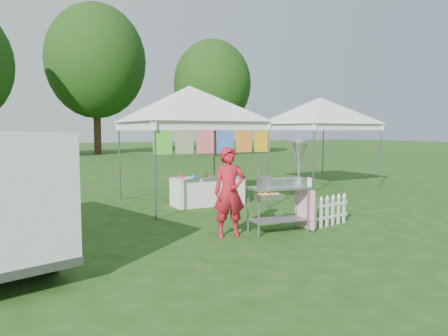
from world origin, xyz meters
TOP-DOWN VIEW (x-y plane):
  - ground at (0.00, 0.00)m, footprint 120.00×120.00m
  - canopy_main at (0.00, 3.49)m, footprint 4.24×4.24m
  - canopy_right at (5.50, 5.00)m, footprint 4.24×4.24m
  - tree_mid at (3.00, 28.00)m, footprint 7.60×7.60m
  - tree_right at (10.00, 22.00)m, footprint 5.60×5.60m
  - donut_cart at (0.40, -0.07)m, footprint 1.31×0.81m
  - vendor at (-0.74, 0.09)m, footprint 0.66×0.51m
  - picket_fence at (1.42, -0.12)m, footprint 1.07×0.21m
  - display_table at (0.38, 3.25)m, footprint 1.80×0.70m

SIDE VIEW (x-z plane):
  - ground at x=0.00m, z-range 0.00..0.00m
  - picket_fence at x=1.42m, z-range 0.01..0.57m
  - display_table at x=0.38m, z-range 0.00..0.71m
  - vendor at x=-0.74m, z-range 0.00..1.59m
  - donut_cart at x=0.40m, z-range 0.15..1.86m
  - canopy_main at x=0.00m, z-range 1.26..4.71m
  - canopy_right at x=5.50m, z-range 1.27..4.72m
  - tree_right at x=10.00m, z-range 0.97..9.39m
  - tree_mid at x=3.00m, z-range 1.38..12.90m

